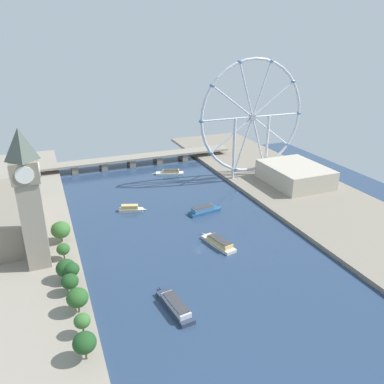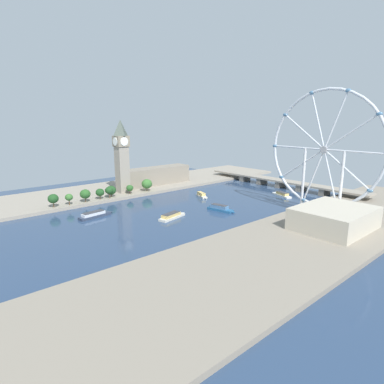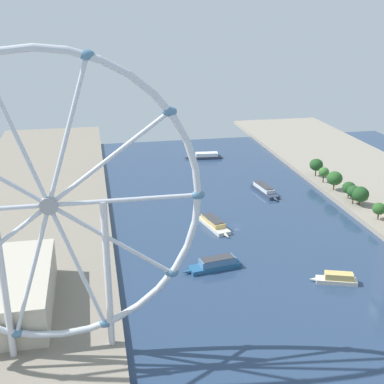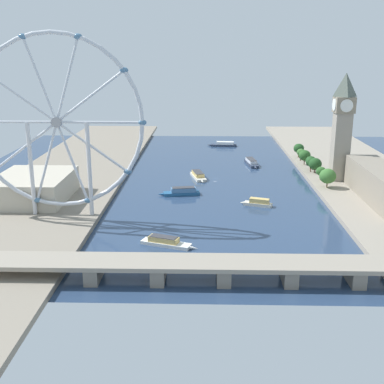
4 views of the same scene
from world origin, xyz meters
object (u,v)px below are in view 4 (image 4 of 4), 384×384
(riverside_hall, at_px, (33,187))
(clock_tower, at_px, (342,125))
(tour_boat_2, at_px, (182,192))
(river_bridge, at_px, (224,266))
(parliament_block, at_px, (381,185))
(tour_boat_3, at_px, (166,242))
(tour_boat_4, at_px, (224,144))
(ferris_wheel, at_px, (57,123))
(tour_boat_1, at_px, (198,175))
(tour_boat_5, at_px, (258,203))
(tour_boat_0, at_px, (252,162))

(riverside_hall, bearing_deg, clock_tower, -165.34)
(clock_tower, distance_m, tour_boat_2, 128.71)
(river_bridge, bearing_deg, parliament_block, -133.15)
(tour_boat_3, relative_size, tour_boat_4, 0.96)
(ferris_wheel, distance_m, tour_boat_1, 139.37)
(clock_tower, xyz_separation_m, tour_boat_2, (116.87, 34.07, -41.80))
(riverside_hall, bearing_deg, ferris_wheel, 132.29)
(riverside_hall, bearing_deg, tour_boat_5, 179.23)
(clock_tower, distance_m, parliament_block, 63.15)
(tour_boat_1, relative_size, tour_boat_5, 1.50)
(tour_boat_0, xyz_separation_m, tour_boat_3, (61.39, 188.69, -0.28))
(parliament_block, distance_m, tour_boat_2, 132.20)
(ferris_wheel, distance_m, tour_boat_0, 202.21)
(river_bridge, height_order, tour_boat_3, river_bridge)
(ferris_wheel, relative_size, tour_boat_5, 4.94)
(tour_boat_1, xyz_separation_m, tour_boat_5, (-39.77, 71.66, 0.03))
(parliament_block, relative_size, tour_boat_5, 4.29)
(river_bridge, xyz_separation_m, tour_boat_0, (-33.06, -228.60, -4.63))
(tour_boat_4, xyz_separation_m, tour_boat_5, (-14.22, 208.06, 0.08))
(tour_boat_5, bearing_deg, clock_tower, -120.01)
(ferris_wheel, xyz_separation_m, tour_boat_1, (-79.17, -100.52, -55.23))
(river_bridge, xyz_separation_m, tour_boat_1, (13.42, -180.59, -4.75))
(river_bridge, bearing_deg, ferris_wheel, -40.85)
(parliament_block, xyz_separation_m, river_bridge, (106.02, 113.12, -6.66))
(clock_tower, relative_size, riverside_hall, 1.35)
(ferris_wheel, relative_size, tour_boat_2, 3.55)
(riverside_hall, bearing_deg, river_bridge, 137.41)
(riverside_hall, relative_size, river_bridge, 0.27)
(tour_boat_2, height_order, tour_boat_5, tour_boat_2)
(river_bridge, relative_size, tour_boat_2, 7.23)
(parliament_block, height_order, river_bridge, parliament_block)
(tour_boat_4, bearing_deg, riverside_hall, 62.34)
(river_bridge, height_order, tour_boat_2, river_bridge)
(riverside_hall, height_order, tour_boat_4, riverside_hall)
(ferris_wheel, bearing_deg, tour_boat_0, -130.23)
(tour_boat_5, bearing_deg, tour_boat_3, 70.52)
(clock_tower, distance_m, river_bridge, 194.30)
(ferris_wheel, distance_m, tour_boat_3, 93.86)
(tour_boat_2, bearing_deg, tour_boat_5, 145.19)
(riverside_hall, height_order, tour_boat_0, riverside_hall)
(riverside_hall, height_order, river_bridge, riverside_hall)
(tour_boat_2, bearing_deg, tour_boat_1, -112.45)
(parliament_block, relative_size, riverside_hall, 1.56)
(clock_tower, height_order, tour_boat_5, clock_tower)
(river_bridge, bearing_deg, riverside_hall, -42.59)
(parliament_block, bearing_deg, river_bridge, 46.85)
(clock_tower, relative_size, tour_boat_5, 3.72)
(tour_boat_1, height_order, tour_boat_2, tour_boat_2)
(tour_boat_4, relative_size, tour_boat_5, 1.50)
(riverside_hall, height_order, tour_boat_2, riverside_hall)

